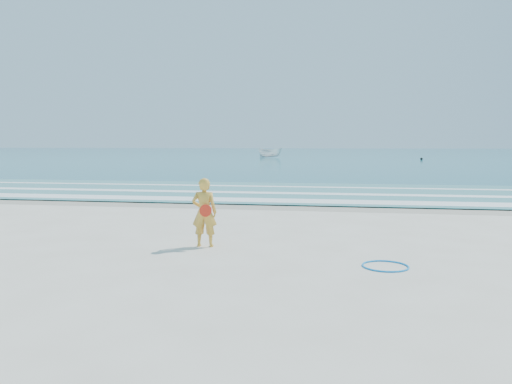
# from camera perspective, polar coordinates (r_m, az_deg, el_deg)

# --- Properties ---
(ground) EXTENTS (400.00, 400.00, 0.00)m
(ground) POSITION_cam_1_polar(r_m,az_deg,el_deg) (9.65, -8.23, -8.16)
(ground) COLOR silver
(ground) RESTS_ON ground
(wet_sand) EXTENTS (400.00, 2.40, 0.00)m
(wet_sand) POSITION_cam_1_polar(r_m,az_deg,el_deg) (18.29, 0.48, -1.56)
(wet_sand) COLOR #B2A893
(wet_sand) RESTS_ON ground
(ocean) EXTENTS (400.00, 190.00, 0.04)m
(ocean) POSITION_cam_1_polar(r_m,az_deg,el_deg) (113.97, 8.28, 4.43)
(ocean) COLOR #19727F
(ocean) RESTS_ON ground
(shallow) EXTENTS (400.00, 10.00, 0.01)m
(shallow) POSITION_cam_1_polar(r_m,az_deg,el_deg) (23.20, 2.46, 0.07)
(shallow) COLOR #59B7AD
(shallow) RESTS_ON ocean
(foam_near) EXTENTS (400.00, 1.40, 0.01)m
(foam_near) POSITION_cam_1_polar(r_m,az_deg,el_deg) (19.56, 1.09, -0.94)
(foam_near) COLOR white
(foam_near) RESTS_ON shallow
(foam_mid) EXTENTS (400.00, 0.90, 0.01)m
(foam_mid) POSITION_cam_1_polar(r_m,az_deg,el_deg) (22.41, 2.20, -0.10)
(foam_mid) COLOR white
(foam_mid) RESTS_ON shallow
(foam_far) EXTENTS (400.00, 0.60, 0.01)m
(foam_far) POSITION_cam_1_polar(r_m,az_deg,el_deg) (25.67, 3.17, 0.62)
(foam_far) COLOR white
(foam_far) RESTS_ON shallow
(hoop) EXTENTS (1.08, 1.08, 0.03)m
(hoop) POSITION_cam_1_polar(r_m,az_deg,el_deg) (9.65, 14.57, -8.19)
(hoop) COLOR #0C8DE8
(hoop) RESTS_ON ground
(boat) EXTENTS (4.34, 2.89, 1.57)m
(boat) POSITION_cam_1_polar(r_m,az_deg,el_deg) (76.58, 1.62, 4.53)
(boat) COLOR white
(boat) RESTS_ON ocean
(buoy) EXTENTS (0.34, 0.34, 0.34)m
(buoy) POSITION_cam_1_polar(r_m,az_deg,el_deg) (69.23, 18.39, 3.62)
(buoy) COLOR black
(buoy) RESTS_ON ocean
(woman) EXTENTS (0.59, 0.43, 1.53)m
(woman) POSITION_cam_1_polar(r_m,az_deg,el_deg) (11.08, -5.92, -2.32)
(woman) COLOR gold
(woman) RESTS_ON ground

